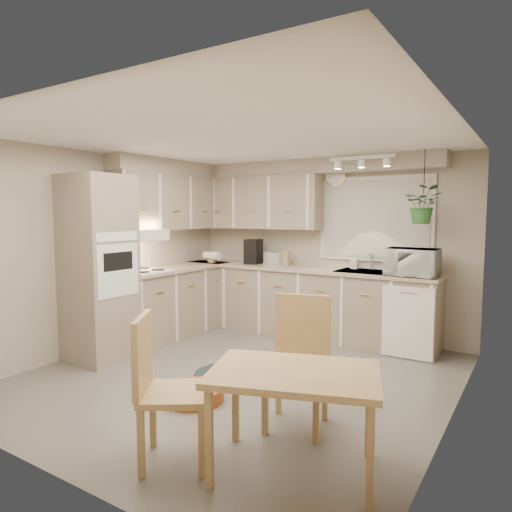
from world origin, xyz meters
name	(u,v)px	position (x,y,z in m)	size (l,w,h in m)	color
floor	(240,377)	(0.00, 0.00, 0.00)	(4.20, 4.20, 0.00)	#67625B
ceiling	(239,139)	(0.00, 0.00, 2.40)	(4.20, 4.20, 0.00)	white
wall_back	(325,247)	(0.00, 2.10, 1.20)	(4.00, 0.04, 2.40)	#ADA18F
wall_front	(47,290)	(0.00, -2.10, 1.20)	(4.00, 0.04, 2.40)	#ADA18F
wall_left	(106,252)	(-2.00, 0.00, 1.20)	(0.04, 4.20, 2.40)	#ADA18F
wall_right	(454,275)	(2.00, 0.00, 1.20)	(0.04, 4.20, 2.40)	#ADA18F
base_cab_left	(174,302)	(-1.70, 0.88, 0.45)	(0.60, 1.85, 0.90)	gray
base_cab_back	(302,303)	(-0.20, 1.80, 0.45)	(3.60, 0.60, 0.90)	gray
counter_left	(174,268)	(-1.69, 0.88, 0.92)	(0.64, 1.89, 0.04)	tan
counter_back	(302,269)	(-0.20, 1.79, 0.92)	(3.64, 0.64, 0.04)	tan
oven_stack	(99,268)	(-1.68, -0.38, 1.05)	(0.65, 0.65, 2.10)	gray
wall_oven_face	(118,270)	(-1.35, -0.38, 1.05)	(0.02, 0.56, 0.58)	white
upper_cab_left	(171,202)	(-1.82, 1.00, 1.83)	(0.35, 2.00, 0.75)	gray
upper_cab_back	(257,203)	(-1.00, 1.93, 1.83)	(2.00, 0.35, 0.75)	gray
soffit_left	(170,168)	(-1.85, 1.00, 2.30)	(0.30, 2.00, 0.20)	#ADA18F
soffit_back	(308,167)	(-0.20, 1.95, 2.30)	(3.60, 0.30, 0.20)	#ADA18F
cooktop	(143,271)	(-1.68, 0.30, 0.94)	(0.52, 0.58, 0.02)	white
range_hood	(141,235)	(-1.70, 0.30, 1.40)	(0.40, 0.60, 0.14)	white
window_blinds	(374,219)	(0.70, 2.07, 1.60)	(1.40, 0.02, 1.00)	beige
window_frame	(374,219)	(0.70, 2.08, 1.60)	(1.50, 0.02, 1.10)	silver
sink	(366,275)	(0.70, 1.80, 0.90)	(0.70, 0.48, 0.10)	#A6A9AD
dishwasher_front	(407,323)	(1.30, 1.49, 0.42)	(0.58, 0.01, 0.83)	white
track_light_bar	(362,158)	(0.70, 1.55, 2.33)	(0.80, 0.04, 0.04)	white
wall_clock	(335,175)	(0.15, 2.07, 2.18)	(0.30, 0.30, 0.03)	gold
dining_table	(294,421)	(1.27, -1.23, 0.34)	(1.07, 0.71, 0.67)	tan
chair_left	(175,389)	(0.53, -1.54, 0.50)	(0.47, 0.47, 1.00)	tan
chair_back	(296,364)	(1.00, -0.67, 0.51)	(0.48, 0.48, 1.02)	tan
braided_rug	(246,374)	(0.03, 0.08, 0.01)	(1.10, 0.83, 0.01)	black
pet_bed	(194,394)	(-0.01, -0.72, 0.06)	(0.54, 0.54, 0.12)	#A54921
microwave	(412,259)	(1.28, 1.70, 1.14)	(0.58, 0.32, 0.40)	white
soap_bottle	(355,266)	(0.49, 1.95, 0.99)	(0.09, 0.20, 0.09)	white
hanging_plant	(423,209)	(1.39, 1.70, 1.72)	(0.40, 0.44, 0.34)	#2D6628
coffee_maker	(253,252)	(-0.99, 1.80, 1.12)	(0.20, 0.24, 0.36)	black
toaster	(275,259)	(-0.63, 1.82, 1.03)	(0.30, 0.17, 0.18)	#A6A9AD
knife_block	(286,258)	(-0.48, 1.85, 1.04)	(0.09, 0.09, 0.20)	tan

